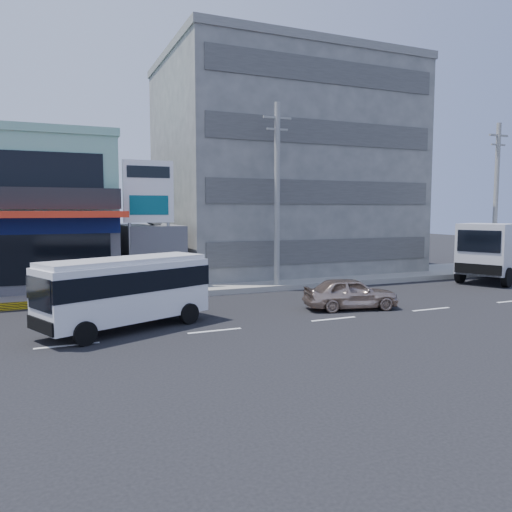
{
  "coord_description": "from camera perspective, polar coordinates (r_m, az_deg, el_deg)",
  "views": [
    {
      "loc": [
        -5.55,
        -16.84,
        4.36
      ],
      "look_at": [
        3.57,
        4.57,
        2.2
      ],
      "focal_mm": 35.0,
      "sensor_mm": 36.0,
      "label": 1
    }
  ],
  "objects": [
    {
      "name": "concrete_building",
      "position": [
        35.54,
        2.99,
        9.56
      ],
      "size": [
        16.0,
        12.0,
        14.0
      ],
      "primitive_type": "cube",
      "color": "gray",
      "rests_on": "ground"
    },
    {
      "name": "utility_pole_near",
      "position": [
        26.87,
        2.42,
        6.98
      ],
      "size": [
        1.6,
        0.3,
        10.0
      ],
      "color": "#999993",
      "rests_on": "ground"
    },
    {
      "name": "sidewalk",
      "position": [
        28.69,
        -1.23,
        -3.14
      ],
      "size": [
        70.0,
        5.0,
        0.3
      ],
      "primitive_type": "cube",
      "color": "gray",
      "rests_on": "ground"
    },
    {
      "name": "utility_pole_far",
      "position": [
        36.71,
        25.73,
        6.01
      ],
      "size": [
        1.6,
        0.3,
        10.0
      ],
      "color": "#999993",
      "rests_on": "ground"
    },
    {
      "name": "satellite_dish",
      "position": [
        28.4,
        -11.81,
        3.61
      ],
      "size": [
        1.5,
        1.5,
        0.15
      ],
      "primitive_type": "cylinder",
      "color": "slate",
      "rests_on": "gap_structure"
    },
    {
      "name": "tanker_truck",
      "position": [
        34.8,
        26.27,
        0.72
      ],
      "size": [
        9.3,
        6.04,
        3.55
      ],
      "color": "silver",
      "rests_on": "ground"
    },
    {
      "name": "ground",
      "position": [
        18.26,
        -4.74,
        -8.53
      ],
      "size": [
        120.0,
        120.0,
        0.0
      ],
      "primitive_type": "plane",
      "color": "black",
      "rests_on": "ground"
    },
    {
      "name": "minibus",
      "position": [
        18.76,
        -14.69,
        -3.45
      ],
      "size": [
        6.54,
        4.31,
        2.62
      ],
      "color": "silver",
      "rests_on": "ground"
    },
    {
      "name": "gap_structure",
      "position": [
        29.49,
        -12.13,
        0.11
      ],
      "size": [
        3.0,
        6.0,
        3.5
      ],
      "primitive_type": "cube",
      "color": "#4D4C51",
      "rests_on": "ground"
    },
    {
      "name": "billboard",
      "position": [
        26.53,
        -12.17,
        6.41
      ],
      "size": [
        2.6,
        0.18,
        6.9
      ],
      "color": "gray",
      "rests_on": "ground"
    },
    {
      "name": "sedan",
      "position": [
        22.41,
        10.76,
        -4.19
      ],
      "size": [
        4.37,
        2.47,
        1.4
      ],
      "primitive_type": "imported",
      "rotation": [
        0.0,
        0.0,
        1.36
      ],
      "color": "tan",
      "rests_on": "ground"
    }
  ]
}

